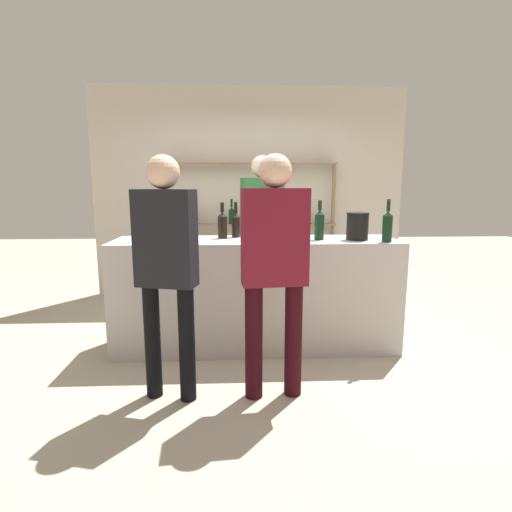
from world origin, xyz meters
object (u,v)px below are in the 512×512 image
object	(u,v)px
counter_bottle_4	(268,225)
customer_left	(166,258)
wine_glass	(302,227)
counter_bottle_2	(155,224)
counter_bottle_5	(222,224)
counter_bottle_0	(387,226)
ice_bucket	(357,226)
server_behind_counter	(262,224)
cork_jar	(153,234)
counter_bottle_3	(236,224)
counter_bottle_1	(319,224)
customer_center	(274,259)

from	to	relation	value
counter_bottle_4	customer_left	bearing A→B (deg)	-127.58
wine_glass	counter_bottle_2	bearing A→B (deg)	169.91
counter_bottle_5	customer_left	bearing A→B (deg)	-108.44
counter_bottle_2	counter_bottle_5	world-z (taller)	counter_bottle_5
counter_bottle_0	counter_bottle_5	bearing A→B (deg)	167.29
ice_bucket	server_behind_counter	size ratio (longest dim) A/B	0.13
cork_jar	customer_left	distance (m)	0.86
counter_bottle_0	counter_bottle_3	xyz separation A→B (m)	(-1.32, 0.39, -0.02)
counter_bottle_2	ice_bucket	distance (m)	1.89
counter_bottle_1	wine_glass	bearing A→B (deg)	175.81
customer_center	counter_bottle_5	bearing A→B (deg)	15.60
cork_jar	server_behind_counter	size ratio (longest dim) A/B	0.08
counter_bottle_1	cork_jar	size ratio (longest dim) A/B	2.57
customer_left	wine_glass	bearing A→B (deg)	-35.77
counter_bottle_2	counter_bottle_5	distance (m)	0.65
counter_bottle_2	ice_bucket	size ratio (longest dim) A/B	1.35
counter_bottle_2	counter_bottle_5	xyz separation A→B (m)	(0.64, -0.10, 0.00)
cork_jar	counter_bottle_5	bearing A→B (deg)	19.55
counter_bottle_2	server_behind_counter	world-z (taller)	server_behind_counter
counter_bottle_0	cork_jar	distance (m)	2.05
wine_glass	counter_bottle_1	bearing A→B (deg)	-4.19
customer_center	customer_left	bearing A→B (deg)	84.55
counter_bottle_1	customer_left	bearing A→B (deg)	-144.25
counter_bottle_4	customer_center	bearing A→B (deg)	-91.77
customer_center	ice_bucket	bearing A→B (deg)	-48.99
cork_jar	customer_left	world-z (taller)	customer_left
server_behind_counter	customer_center	bearing A→B (deg)	-11.89
counter_bottle_1	customer_center	bearing A→B (deg)	-118.89
counter_bottle_1	customer_left	xyz separation A→B (m)	(-1.23, -0.88, -0.14)
counter_bottle_3	wine_glass	xyz separation A→B (m)	(0.60, -0.20, -0.01)
server_behind_counter	customer_left	bearing A→B (deg)	-34.81
counter_bottle_2	cork_jar	xyz separation A→B (m)	(0.04, -0.32, -0.06)
wine_glass	server_behind_counter	bearing A→B (deg)	110.22
counter_bottle_3	counter_bottle_1	bearing A→B (deg)	-15.93
customer_left	counter_bottle_3	bearing A→B (deg)	-8.93
counter_bottle_2	cork_jar	world-z (taller)	counter_bottle_2
counter_bottle_5	server_behind_counter	xyz separation A→B (m)	(0.41, 0.70, -0.06)
counter_bottle_5	customer_left	size ratio (longest dim) A/B	0.20
counter_bottle_3	customer_center	xyz separation A→B (m)	(0.27, -1.10, -0.13)
counter_bottle_5	customer_left	xyz separation A→B (m)	(-0.34, -1.03, -0.13)
wine_glass	customer_center	bearing A→B (deg)	-110.19
counter_bottle_3	ice_bucket	xyz separation A→B (m)	(1.10, -0.24, 0.00)
counter_bottle_3	cork_jar	size ratio (longest dim) A/B	2.32
counter_bottle_1	counter_bottle_3	distance (m)	0.79
counter_bottle_1	server_behind_counter	xyz separation A→B (m)	(-0.47, 0.85, -0.08)
counter_bottle_2	counter_bottle_4	xyz separation A→B (m)	(1.06, -0.14, 0.00)
cork_jar	counter_bottle_4	bearing A→B (deg)	9.79
ice_bucket	server_behind_counter	world-z (taller)	server_behind_counter
wine_glass	server_behind_counter	world-z (taller)	server_behind_counter
counter_bottle_0	wine_glass	size ratio (longest dim) A/B	2.45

